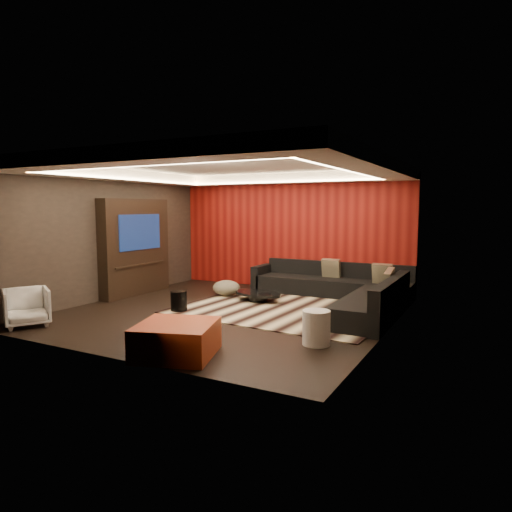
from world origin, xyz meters
The scene contains 26 objects.
floor centered at (0.00, 0.00, -0.01)m, with size 6.00×6.00×0.02m, color black.
ceiling centered at (0.00, 0.00, 2.81)m, with size 6.00×6.00×0.02m, color silver.
wall_back centered at (0.00, 3.01, 1.40)m, with size 6.00×0.02×2.80m, color black.
wall_left centered at (-3.01, 0.00, 1.40)m, with size 0.02×6.00×2.80m, color black.
wall_right centered at (3.01, 0.00, 1.40)m, with size 0.02×6.00×2.80m, color black.
red_feature_wall centered at (0.00, 2.97, 1.40)m, with size 5.98×0.05×2.78m, color #6B0C0A.
soffit_back centered at (0.00, 2.70, 2.69)m, with size 6.00×0.60×0.22m, color silver.
soffit_front centered at (0.00, -2.70, 2.69)m, with size 6.00×0.60×0.22m, color silver.
soffit_left centered at (-2.70, 0.00, 2.69)m, with size 0.60×4.80×0.22m, color silver.
soffit_right centered at (2.70, 0.00, 2.69)m, with size 0.60×4.80×0.22m, color silver.
cove_back centered at (0.00, 2.36, 2.60)m, with size 4.80×0.08×0.04m, color #FFD899.
cove_front centered at (0.00, -2.36, 2.60)m, with size 4.80×0.08×0.04m, color #FFD899.
cove_left centered at (-2.36, 0.00, 2.60)m, with size 0.08×4.80×0.04m, color #FFD899.
cove_right centered at (2.36, 0.00, 2.60)m, with size 0.08×4.80×0.04m, color #FFD899.
tv_surround centered at (-2.85, 0.60, 1.10)m, with size 0.30×2.00×2.20m, color black.
tv_screen centered at (-2.69, 0.60, 1.45)m, with size 0.04×1.30×0.80m, color black.
tv_shelf centered at (-2.69, 0.60, 0.70)m, with size 0.04×1.60×0.04m, color black.
rug centered at (0.87, 0.70, 0.01)m, with size 4.00×3.00×0.02m, color #C5B790.
coffee_table centered at (0.05, 1.17, 0.11)m, with size 1.11×1.11×0.19m, color black.
drum_stool centered at (-0.88, -0.36, 0.21)m, with size 0.32×0.32×0.38m, color black.
striped_pouf centered at (-0.88, 1.39, 0.19)m, with size 0.62×0.62×0.34m, color #BFB794.
white_side_table centered at (2.23, -1.15, 0.25)m, with size 0.41×0.41×0.51m, color silver.
orange_ottoman centered at (0.72, -2.50, 0.22)m, with size 1.01×1.01×0.45m, color maroon.
armchair centered at (-2.50, -2.44, 0.32)m, with size 0.69×0.71×0.65m, color silver.
sectional_sofa centered at (1.73, 1.86, 0.26)m, with size 3.65×3.50×0.75m.
throw_pillows centered at (2.10, 2.13, 0.62)m, with size 1.85×1.63×0.50m.
Camera 1 is at (4.50, -7.32, 2.00)m, focal length 32.00 mm.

